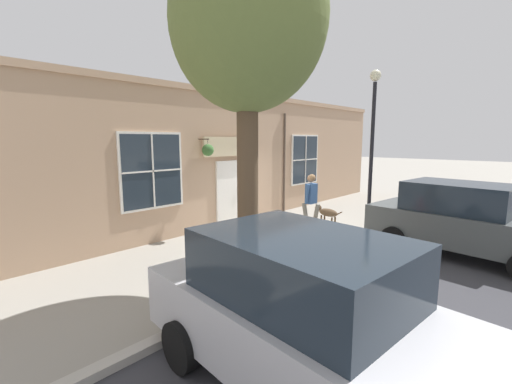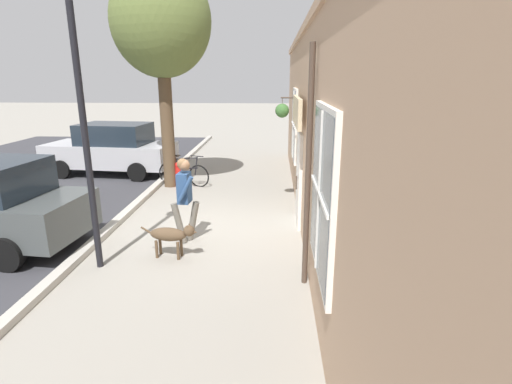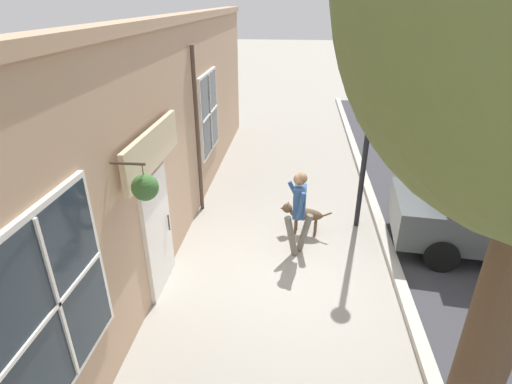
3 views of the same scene
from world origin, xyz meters
name	(u,v)px [view 3 (image 3 of 3)]	position (x,y,z in m)	size (l,w,h in m)	color
ground_plane	(287,271)	(0.00, 0.00, 0.00)	(90.00, 90.00, 0.00)	gray
storefront_facade	(152,158)	(-2.34, 0.00, 2.16)	(0.95, 18.00, 4.30)	tan
pedestrian_walking	(299,206)	(0.18, 0.63, 1.05)	(0.57, 0.57, 1.74)	#6B665B
dog_on_leash	(303,214)	(0.28, 1.40, 0.45)	(1.10, 0.37, 0.68)	brown
parked_car_mid_block	(509,213)	(4.17, 1.08, 0.88)	(4.45, 2.25, 1.75)	#474C4C
street_lamp	(374,84)	(1.48, 1.84, 3.12)	(0.32, 0.32, 4.76)	black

